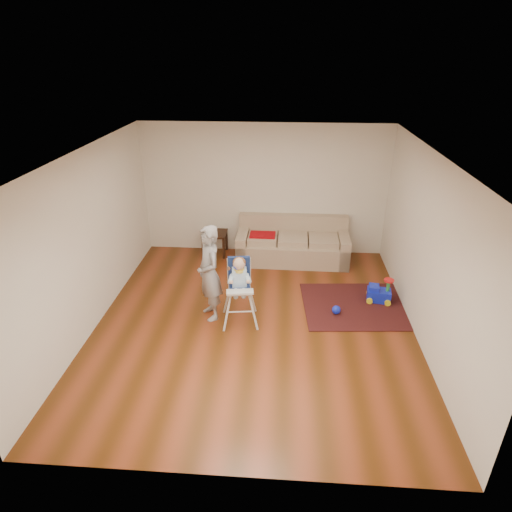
# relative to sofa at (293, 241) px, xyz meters

# --- Properties ---
(ground) EXTENTS (5.50, 5.50, 0.00)m
(ground) POSITION_rel_sofa_xyz_m (-0.61, -2.30, -0.44)
(ground) COLOR #50280C
(ground) RESTS_ON ground
(room_envelope) EXTENTS (5.04, 5.52, 2.72)m
(room_envelope) POSITION_rel_sofa_xyz_m (-0.61, -1.77, 1.44)
(room_envelope) COLOR white
(room_envelope) RESTS_ON ground
(sofa) EXTENTS (2.27, 0.96, 0.87)m
(sofa) POSITION_rel_sofa_xyz_m (0.00, 0.00, 0.00)
(sofa) COLOR tan
(sofa) RESTS_ON ground
(side_table) EXTENTS (0.49, 0.49, 0.49)m
(side_table) POSITION_rel_sofa_xyz_m (-1.63, 0.19, -0.19)
(side_table) COLOR black
(side_table) RESTS_ON ground
(area_rug) EXTENTS (2.08, 1.62, 0.02)m
(area_rug) POSITION_rel_sofa_xyz_m (1.18, -1.68, -0.43)
(area_rug) COLOR black
(area_rug) RESTS_ON ground
(ride_on_toy) EXTENTS (0.43, 0.34, 0.43)m
(ride_on_toy) POSITION_rel_sofa_xyz_m (1.49, -1.50, -0.20)
(ride_on_toy) COLOR #1527DF
(ride_on_toy) RESTS_ON area_rug
(toy_ball) EXTENTS (0.15, 0.15, 0.15)m
(toy_ball) POSITION_rel_sofa_xyz_m (0.72, -1.97, -0.35)
(toy_ball) COLOR #1527DF
(toy_ball) RESTS_ON area_rug
(high_chair) EXTENTS (0.59, 0.59, 1.14)m
(high_chair) POSITION_rel_sofa_xyz_m (-0.85, -2.26, 0.11)
(high_chair) COLOR silver
(high_chair) RESTS_ON ground
(adult) EXTENTS (0.60, 0.69, 1.58)m
(adult) POSITION_rel_sofa_xyz_m (-1.33, -2.15, 0.35)
(adult) COLOR gray
(adult) RESTS_ON ground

